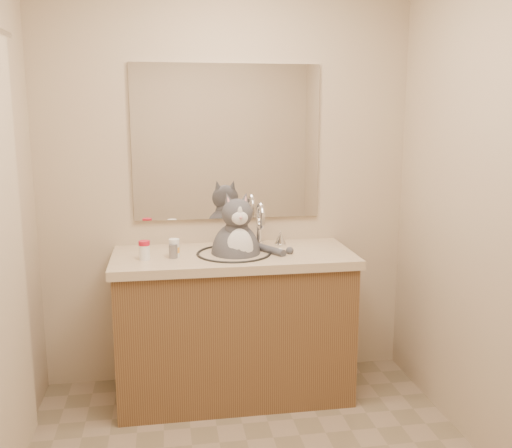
{
  "coord_description": "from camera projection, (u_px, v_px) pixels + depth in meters",
  "views": [
    {
      "loc": [
        -0.37,
        -2.11,
        1.62
      ],
      "look_at": [
        0.08,
        0.65,
        1.07
      ],
      "focal_mm": 40.0,
      "sensor_mm": 36.0,
      "label": 1
    }
  ],
  "objects": [
    {
      "name": "room",
      "position": [
        263.0,
        225.0,
        2.19
      ],
      "size": [
        2.22,
        2.52,
        2.42
      ],
      "color": "gray",
      "rests_on": "ground"
    },
    {
      "name": "vanity",
      "position": [
        234.0,
        322.0,
        3.27
      ],
      "size": [
        1.34,
        0.59,
        1.12
      ],
      "color": "brown",
      "rests_on": "ground"
    },
    {
      "name": "mirror",
      "position": [
        227.0,
        143.0,
        3.34
      ],
      "size": [
        1.1,
        0.02,
        0.9
      ],
      "primitive_type": "cube",
      "color": "white",
      "rests_on": "room"
    },
    {
      "name": "cat",
      "position": [
        237.0,
        250.0,
        3.18
      ],
      "size": [
        0.42,
        0.33,
        0.55
      ],
      "rotation": [
        0.0,
        0.0,
        0.09
      ],
      "color": "#4E4D53",
      "rests_on": "vanity"
    },
    {
      "name": "pill_bottle_redcap",
      "position": [
        144.0,
        250.0,
        3.03
      ],
      "size": [
        0.07,
        0.07,
        0.1
      ],
      "rotation": [
        0.0,
        0.0,
        -0.15
      ],
      "color": "white",
      "rests_on": "vanity"
    },
    {
      "name": "pill_bottle_orange",
      "position": [
        174.0,
        248.0,
        3.1
      ],
      "size": [
        0.07,
        0.07,
        0.1
      ],
      "rotation": [
        0.0,
        0.0,
        0.18
      ],
      "color": "white",
      "rests_on": "vanity"
    },
    {
      "name": "grey_canister",
      "position": [
        173.0,
        251.0,
        3.07
      ],
      "size": [
        0.06,
        0.06,
        0.08
      ],
      "rotation": [
        0.0,
        0.0,
        0.33
      ],
      "color": "gray",
      "rests_on": "vanity"
    }
  ]
}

